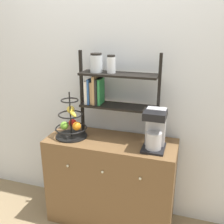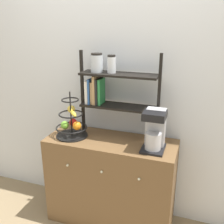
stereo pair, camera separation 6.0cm
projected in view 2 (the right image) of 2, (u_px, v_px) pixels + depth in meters
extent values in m
cube|color=silver|center=(120.00, 84.00, 2.41)|extent=(7.00, 0.05, 2.60)
cube|color=brown|center=(111.00, 181.00, 2.46)|extent=(1.16, 0.45, 0.85)
sphere|color=#B2AD8C|center=(67.00, 165.00, 2.28)|extent=(0.02, 0.02, 0.02)
sphere|color=#B2AD8C|center=(102.00, 172.00, 2.18)|extent=(0.02, 0.02, 0.02)
sphere|color=#B2AD8C|center=(139.00, 179.00, 2.08)|extent=(0.02, 0.02, 0.02)
cube|color=black|center=(153.00, 148.00, 2.15)|extent=(0.18, 0.23, 0.02)
cube|color=#B7B7BC|center=(156.00, 127.00, 2.15)|extent=(0.16, 0.09, 0.32)
cylinder|color=#B7B7BC|center=(153.00, 141.00, 2.11)|extent=(0.13, 0.13, 0.14)
cube|color=black|center=(155.00, 115.00, 2.04)|extent=(0.18, 0.18, 0.06)
cylinder|color=black|center=(72.00, 135.00, 2.41)|extent=(0.29, 0.29, 0.01)
cylinder|color=black|center=(71.00, 114.00, 2.34)|extent=(0.01, 0.01, 0.41)
torus|color=black|center=(72.00, 128.00, 2.38)|extent=(0.29, 0.29, 0.01)
torus|color=black|center=(71.00, 114.00, 2.34)|extent=(0.22, 0.22, 0.01)
torus|color=black|center=(70.00, 100.00, 2.29)|extent=(0.16, 0.16, 0.01)
sphere|color=red|center=(73.00, 122.00, 2.40)|extent=(0.07, 0.07, 0.07)
sphere|color=#6BAD33|center=(65.00, 125.00, 2.34)|extent=(0.07, 0.07, 0.07)
sphere|color=orange|center=(77.00, 126.00, 2.32)|extent=(0.08, 0.08, 0.08)
ellipsoid|color=yellow|center=(73.00, 113.00, 2.28)|extent=(0.13, 0.13, 0.04)
sphere|color=gold|center=(71.00, 109.00, 2.35)|extent=(0.07, 0.07, 0.07)
cube|color=black|center=(83.00, 93.00, 2.38)|extent=(0.02, 0.02, 0.76)
cube|color=black|center=(159.00, 100.00, 2.16)|extent=(0.02, 0.02, 0.76)
cube|color=black|center=(119.00, 106.00, 2.30)|extent=(0.67, 0.20, 0.02)
cube|color=black|center=(119.00, 74.00, 2.21)|extent=(0.67, 0.20, 0.02)
cube|color=white|center=(89.00, 91.00, 2.35)|extent=(0.03, 0.14, 0.21)
cube|color=#2D599E|center=(92.00, 91.00, 2.34)|extent=(0.02, 0.15, 0.22)
cube|color=tan|center=(94.00, 92.00, 2.34)|extent=(0.02, 0.13, 0.20)
cube|color=tan|center=(96.00, 89.00, 2.32)|extent=(0.02, 0.15, 0.25)
cube|color=black|center=(99.00, 91.00, 2.32)|extent=(0.02, 0.16, 0.23)
cube|color=#2D8C47|center=(101.00, 91.00, 2.31)|extent=(0.02, 0.14, 0.23)
cylinder|color=silver|center=(97.00, 64.00, 2.24)|extent=(0.11, 0.11, 0.15)
cylinder|color=black|center=(97.00, 54.00, 2.22)|extent=(0.10, 0.10, 0.02)
cylinder|color=silver|center=(111.00, 65.00, 2.20)|extent=(0.07, 0.07, 0.14)
cylinder|color=black|center=(111.00, 56.00, 2.18)|extent=(0.07, 0.07, 0.02)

